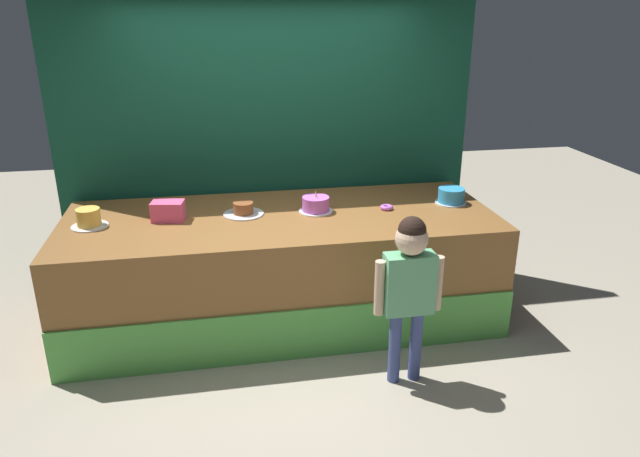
% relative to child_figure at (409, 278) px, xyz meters
% --- Properties ---
extents(ground_plane, '(12.00, 12.00, 0.00)m').
position_rel_child_figure_xyz_m(ground_plane, '(-0.72, 0.39, -0.78)').
color(ground_plane, '#ADA38E').
extents(stage_platform, '(3.41, 1.35, 0.90)m').
position_rel_child_figure_xyz_m(stage_platform, '(-0.72, 1.05, -0.34)').
color(stage_platform, brown).
rests_on(stage_platform, ground_plane).
extents(curtain_backdrop, '(3.65, 0.08, 2.86)m').
position_rel_child_figure_xyz_m(curtain_backdrop, '(-0.72, 1.82, 0.65)').
color(curtain_backdrop, '#144C38').
rests_on(curtain_backdrop, ground_plane).
extents(child_figure, '(0.47, 0.22, 1.21)m').
position_rel_child_figure_xyz_m(child_figure, '(0.00, 0.00, 0.00)').
color(child_figure, '#3F4C8C').
rests_on(child_figure, ground_plane).
extents(pink_box, '(0.27, 0.20, 0.15)m').
position_rel_child_figure_xyz_m(pink_box, '(-1.59, 1.11, 0.19)').
color(pink_box, '#F8558C').
rests_on(pink_box, stage_platform).
extents(donut, '(0.11, 0.11, 0.04)m').
position_rel_child_figure_xyz_m(donut, '(0.15, 1.04, 0.13)').
color(donut, '#CC66D8').
rests_on(donut, stage_platform).
extents(cake_far_left, '(0.27, 0.27, 0.14)m').
position_rel_child_figure_xyz_m(cake_far_left, '(-2.17, 1.07, 0.18)').
color(cake_far_left, white).
rests_on(cake_far_left, stage_platform).
extents(cake_center_left, '(0.32, 0.32, 0.10)m').
position_rel_child_figure_xyz_m(cake_center_left, '(-1.01, 1.13, 0.15)').
color(cake_center_left, silver).
rests_on(cake_center_left, stage_platform).
extents(cake_center_right, '(0.28, 0.28, 0.18)m').
position_rel_child_figure_xyz_m(cake_center_right, '(-0.43, 1.10, 0.17)').
color(cake_center_right, white).
rests_on(cake_center_right, stage_platform).
extents(cake_far_right, '(0.27, 0.27, 0.13)m').
position_rel_child_figure_xyz_m(cake_far_right, '(0.73, 1.10, 0.18)').
color(cake_far_right, silver).
rests_on(cake_far_right, stage_platform).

